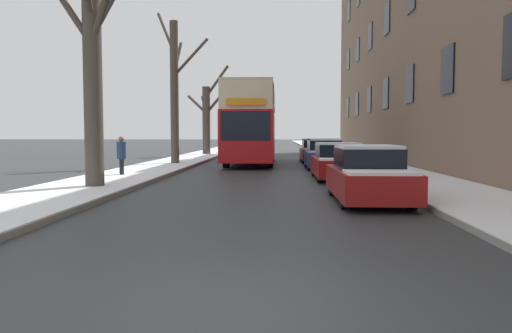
{
  "coord_description": "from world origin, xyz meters",
  "views": [
    {
      "loc": [
        0.52,
        -4.66,
        1.71
      ],
      "look_at": [
        -0.52,
        18.62,
        0.2
      ],
      "focal_mm": 35.0,
      "sensor_mm": 36.0,
      "label": 1
    }
  ],
  "objects_px": {
    "parked_car_1": "(338,162)",
    "parked_car_2": "(324,155)",
    "pedestrian_left_sidewalk": "(122,155)",
    "bare_tree_left_1": "(175,89)",
    "bare_tree_left_0": "(93,55)",
    "parked_car_0": "(368,176)",
    "parked_car_3": "(315,151)",
    "double_decker_bus": "(252,121)",
    "oncoming_van": "(249,139)",
    "bare_tree_left_2": "(207,117)"
  },
  "relations": [
    {
      "from": "bare_tree_left_2",
      "to": "bare_tree_left_1",
      "type": "bearing_deg",
      "value": -89.8
    },
    {
      "from": "double_decker_bus",
      "to": "parked_car_3",
      "type": "relative_size",
      "value": 2.34
    },
    {
      "from": "parked_car_1",
      "to": "oncoming_van",
      "type": "distance_m",
      "value": 27.75
    },
    {
      "from": "bare_tree_left_0",
      "to": "parked_car_3",
      "type": "xyz_separation_m",
      "value": [
        7.77,
        15.94,
        -3.37
      ]
    },
    {
      "from": "bare_tree_left_1",
      "to": "parked_car_2",
      "type": "bearing_deg",
      "value": -14.44
    },
    {
      "from": "parked_car_3",
      "to": "oncoming_van",
      "type": "distance_m",
      "value": 16.49
    },
    {
      "from": "parked_car_1",
      "to": "parked_car_2",
      "type": "height_order",
      "value": "parked_car_2"
    },
    {
      "from": "parked_car_2",
      "to": "parked_car_3",
      "type": "relative_size",
      "value": 0.96
    },
    {
      "from": "parked_car_0",
      "to": "parked_car_1",
      "type": "height_order",
      "value": "parked_car_0"
    },
    {
      "from": "bare_tree_left_2",
      "to": "parked_car_3",
      "type": "relative_size",
      "value": 1.56
    },
    {
      "from": "double_decker_bus",
      "to": "oncoming_van",
      "type": "xyz_separation_m",
      "value": [
        -1.19,
        17.7,
        -1.18
      ]
    },
    {
      "from": "parked_car_3",
      "to": "parked_car_0",
      "type": "bearing_deg",
      "value": -90.0
    },
    {
      "from": "oncoming_van",
      "to": "parked_car_1",
      "type": "bearing_deg",
      "value": -79.62
    },
    {
      "from": "parked_car_3",
      "to": "pedestrian_left_sidewalk",
      "type": "distance_m",
      "value": 14.32
    },
    {
      "from": "parked_car_0",
      "to": "pedestrian_left_sidewalk",
      "type": "bearing_deg",
      "value": 142.88
    },
    {
      "from": "double_decker_bus",
      "to": "bare_tree_left_1",
      "type": "bearing_deg",
      "value": -156.25
    },
    {
      "from": "parked_car_0",
      "to": "parked_car_2",
      "type": "height_order",
      "value": "parked_car_2"
    },
    {
      "from": "pedestrian_left_sidewalk",
      "to": "bare_tree_left_1",
      "type": "bearing_deg",
      "value": 160.64
    },
    {
      "from": "parked_car_0",
      "to": "parked_car_3",
      "type": "xyz_separation_m",
      "value": [
        0.0,
        17.95,
        -0.0
      ]
    },
    {
      "from": "bare_tree_left_0",
      "to": "parked_car_1",
      "type": "xyz_separation_m",
      "value": [
        7.77,
        4.36,
        -3.39
      ]
    },
    {
      "from": "oncoming_van",
      "to": "parked_car_3",
      "type": "bearing_deg",
      "value": -72.34
    },
    {
      "from": "bare_tree_left_2",
      "to": "oncoming_van",
      "type": "bearing_deg",
      "value": 67.52
    },
    {
      "from": "bare_tree_left_1",
      "to": "double_decker_bus",
      "type": "xyz_separation_m",
      "value": [
        4.05,
        1.78,
        -1.68
      ]
    },
    {
      "from": "bare_tree_left_0",
      "to": "bare_tree_left_2",
      "type": "height_order",
      "value": "bare_tree_left_0"
    },
    {
      "from": "parked_car_2",
      "to": "parked_car_0",
      "type": "bearing_deg",
      "value": -90.0
    },
    {
      "from": "bare_tree_left_1",
      "to": "parked_car_3",
      "type": "distance_m",
      "value": 9.39
    },
    {
      "from": "oncoming_van",
      "to": "pedestrian_left_sidewalk",
      "type": "distance_m",
      "value": 27.55
    },
    {
      "from": "parked_car_0",
      "to": "parked_car_2",
      "type": "xyz_separation_m",
      "value": [
        -0.0,
        12.15,
        0.02
      ]
    },
    {
      "from": "bare_tree_left_1",
      "to": "parked_car_1",
      "type": "bearing_deg",
      "value": -44.81
    },
    {
      "from": "bare_tree_left_1",
      "to": "oncoming_van",
      "type": "xyz_separation_m",
      "value": [
        2.86,
        19.48,
        -2.86
      ]
    },
    {
      "from": "bare_tree_left_1",
      "to": "double_decker_bus",
      "type": "relative_size",
      "value": 0.79
    },
    {
      "from": "parked_car_3",
      "to": "oncoming_van",
      "type": "relative_size",
      "value": 0.82
    },
    {
      "from": "double_decker_bus",
      "to": "parked_car_3",
      "type": "height_order",
      "value": "double_decker_bus"
    },
    {
      "from": "parked_car_2",
      "to": "bare_tree_left_0",
      "type": "bearing_deg",
      "value": -127.47
    },
    {
      "from": "bare_tree_left_0",
      "to": "double_decker_bus",
      "type": "bearing_deg",
      "value": 74.13
    },
    {
      "from": "bare_tree_left_1",
      "to": "parked_car_3",
      "type": "height_order",
      "value": "bare_tree_left_1"
    },
    {
      "from": "bare_tree_left_1",
      "to": "parked_car_0",
      "type": "relative_size",
      "value": 2.0
    },
    {
      "from": "parked_car_0",
      "to": "oncoming_van",
      "type": "height_order",
      "value": "oncoming_van"
    },
    {
      "from": "bare_tree_left_0",
      "to": "parked_car_2",
      "type": "xyz_separation_m",
      "value": [
        7.77,
        10.14,
        -3.35
      ]
    },
    {
      "from": "bare_tree_left_2",
      "to": "parked_car_0",
      "type": "bearing_deg",
      "value": -73.48
    },
    {
      "from": "bare_tree_left_2",
      "to": "parked_car_3",
      "type": "bearing_deg",
      "value": -47.71
    },
    {
      "from": "pedestrian_left_sidewalk",
      "to": "oncoming_van",
      "type": "bearing_deg",
      "value": 157.11
    },
    {
      "from": "parked_car_2",
      "to": "parked_car_1",
      "type": "bearing_deg",
      "value": -90.0
    },
    {
      "from": "parked_car_1",
      "to": "parked_car_2",
      "type": "bearing_deg",
      "value": 90.0
    },
    {
      "from": "pedestrian_left_sidewalk",
      "to": "parked_car_2",
      "type": "bearing_deg",
      "value": 109.12
    },
    {
      "from": "double_decker_bus",
      "to": "pedestrian_left_sidewalk",
      "type": "xyz_separation_m",
      "value": [
        -4.52,
        -9.65,
        -1.58
      ]
    },
    {
      "from": "parked_car_2",
      "to": "pedestrian_left_sidewalk",
      "type": "bearing_deg",
      "value": -144.92
    },
    {
      "from": "parked_car_1",
      "to": "bare_tree_left_2",
      "type": "bearing_deg",
      "value": 111.3
    },
    {
      "from": "double_decker_bus",
      "to": "oncoming_van",
      "type": "distance_m",
      "value": 17.78
    },
    {
      "from": "double_decker_bus",
      "to": "bare_tree_left_2",
      "type": "bearing_deg",
      "value": 110.95
    }
  ]
}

